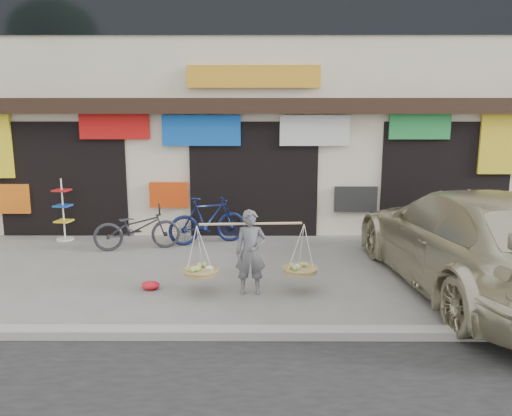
{
  "coord_description": "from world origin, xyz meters",
  "views": [
    {
      "loc": [
        0.11,
        -8.14,
        2.93
      ],
      "look_at": [
        0.07,
        0.9,
        1.18
      ],
      "focal_mm": 35.0,
      "sensor_mm": 36.0,
      "label": 1
    }
  ],
  "objects_px": {
    "bike_0": "(137,228)",
    "bike_1": "(208,220)",
    "street_vendor": "(251,256)",
    "suv": "(473,240)",
    "display_rack": "(64,215)"
  },
  "relations": [
    {
      "from": "street_vendor",
      "to": "bike_0",
      "type": "xyz_separation_m",
      "value": [
        -2.48,
        2.63,
        -0.15
      ]
    },
    {
      "from": "bike_0",
      "to": "suv",
      "type": "xyz_separation_m",
      "value": [
        6.13,
        -2.44,
        0.38
      ]
    },
    {
      "from": "bike_0",
      "to": "bike_1",
      "type": "height_order",
      "value": "bike_1"
    },
    {
      "from": "bike_1",
      "to": "display_rack",
      "type": "distance_m",
      "value": 3.37
    },
    {
      "from": "suv",
      "to": "bike_0",
      "type": "bearing_deg",
      "value": -26.61
    },
    {
      "from": "bike_0",
      "to": "display_rack",
      "type": "bearing_deg",
      "value": 53.45
    },
    {
      "from": "street_vendor",
      "to": "display_rack",
      "type": "height_order",
      "value": "display_rack"
    },
    {
      "from": "street_vendor",
      "to": "bike_0",
      "type": "height_order",
      "value": "street_vendor"
    },
    {
      "from": "bike_1",
      "to": "display_rack",
      "type": "relative_size",
      "value": 1.24
    },
    {
      "from": "street_vendor",
      "to": "bike_0",
      "type": "bearing_deg",
      "value": 129.61
    },
    {
      "from": "street_vendor",
      "to": "bike_1",
      "type": "bearing_deg",
      "value": 104.25
    },
    {
      "from": "suv",
      "to": "bike_1",
      "type": "bearing_deg",
      "value": -37.02
    },
    {
      "from": "bike_0",
      "to": "bike_1",
      "type": "distance_m",
      "value": 1.55
    },
    {
      "from": "street_vendor",
      "to": "suv",
      "type": "height_order",
      "value": "suv"
    },
    {
      "from": "suv",
      "to": "display_rack",
      "type": "distance_m",
      "value": 8.65
    }
  ]
}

